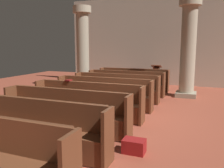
# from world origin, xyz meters

# --- Properties ---
(ground_plane) EXTENTS (19.20, 19.20, 0.00)m
(ground_plane) POSITION_xyz_m (0.00, 0.00, 0.00)
(ground_plane) COLOR #9E4733
(back_wall) EXTENTS (10.00, 0.16, 4.50)m
(back_wall) POSITION_xyz_m (0.00, 6.08, 2.25)
(back_wall) COLOR beige
(back_wall) RESTS_ON ground
(pew_row_0) EXTENTS (3.16, 0.47, 0.96)m
(pew_row_0) POSITION_xyz_m (-0.84, 4.03, 0.51)
(pew_row_0) COLOR brown
(pew_row_0) RESTS_ON ground
(pew_row_1) EXTENTS (3.16, 0.46, 0.96)m
(pew_row_1) POSITION_xyz_m (-0.84, 2.89, 0.51)
(pew_row_1) COLOR brown
(pew_row_1) RESTS_ON ground
(pew_row_2) EXTENTS (3.16, 0.47, 0.96)m
(pew_row_2) POSITION_xyz_m (-0.84, 1.75, 0.51)
(pew_row_2) COLOR brown
(pew_row_2) RESTS_ON ground
(pew_row_3) EXTENTS (3.16, 0.46, 0.96)m
(pew_row_3) POSITION_xyz_m (-0.84, 0.61, 0.51)
(pew_row_3) COLOR brown
(pew_row_3) RESTS_ON ground
(pew_row_4) EXTENTS (3.16, 0.46, 0.96)m
(pew_row_4) POSITION_xyz_m (-0.84, -0.53, 0.51)
(pew_row_4) COLOR brown
(pew_row_4) RESTS_ON ground
(pew_row_5) EXTENTS (3.16, 0.47, 0.96)m
(pew_row_5) POSITION_xyz_m (-0.84, -1.67, 0.51)
(pew_row_5) COLOR brown
(pew_row_5) RESTS_ON ground
(pew_row_6) EXTENTS (3.16, 0.46, 0.96)m
(pew_row_6) POSITION_xyz_m (-0.84, -2.81, 0.51)
(pew_row_6) COLOR brown
(pew_row_6) RESTS_ON ground
(pillar_aisle_side) EXTENTS (0.83, 0.83, 3.76)m
(pillar_aisle_side) POSITION_xyz_m (1.52, 3.32, 1.95)
(pillar_aisle_side) COLOR #9F967E
(pillar_aisle_side) RESTS_ON ground
(pillar_far_side) EXTENTS (0.83, 0.83, 3.76)m
(pillar_far_side) POSITION_xyz_m (-3.15, 3.52, 1.95)
(pillar_far_side) COLOR #9F967E
(pillar_far_side) RESTS_ON ground
(lectern) EXTENTS (0.48, 0.45, 1.08)m
(lectern) POSITION_xyz_m (-0.03, 5.22, 0.45)
(lectern) COLOR #562B1A
(lectern) RESTS_ON ground
(hymn_book) EXTENTS (0.15, 0.18, 0.03)m
(hymn_book) POSITION_xyz_m (-1.55, -0.35, 0.98)
(hymn_book) COLOR maroon
(hymn_book) RESTS_ON pew_row_4
(kneeler_box_red) EXTENTS (0.41, 0.29, 0.26)m
(kneeler_box_red) POSITION_xyz_m (0.98, -2.22, 0.13)
(kneeler_box_red) COLOR maroon
(kneeler_box_red) RESTS_ON ground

